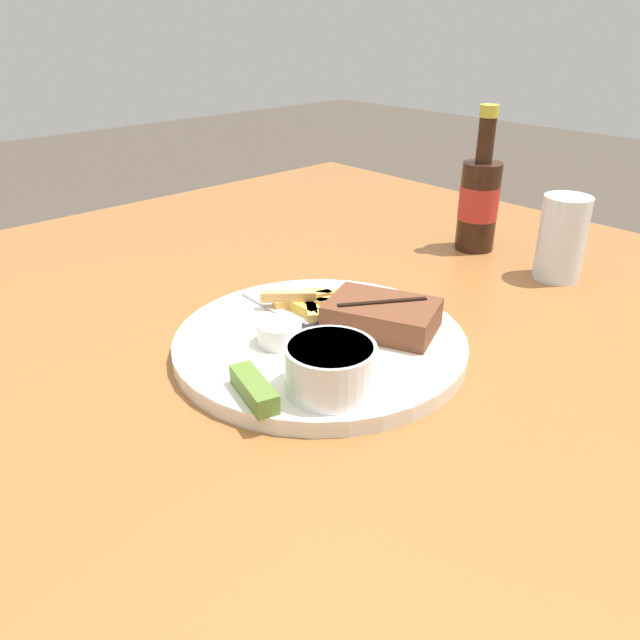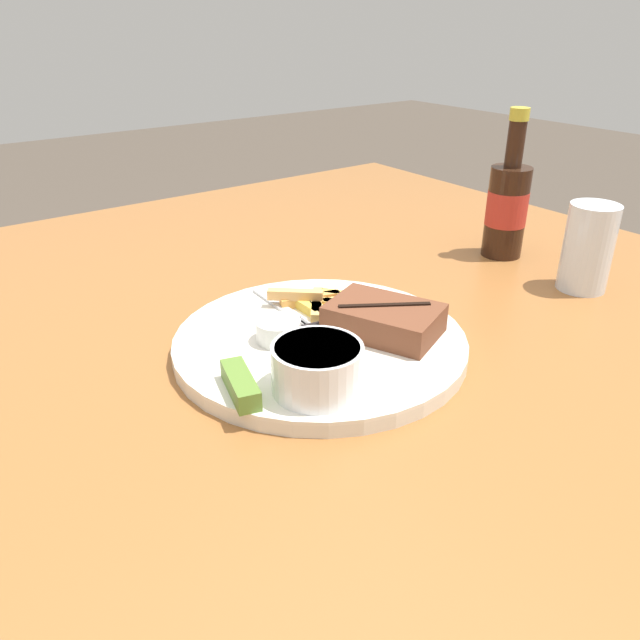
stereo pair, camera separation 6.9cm
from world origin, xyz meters
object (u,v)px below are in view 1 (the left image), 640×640
object	(u,v)px
knife_utensil	(347,320)
steak_portion	(382,316)
coleslaw_cup	(330,365)
dipping_sauce_cup	(279,332)
dinner_plate	(320,343)
fork_utensil	(274,309)
beer_bottle	(479,200)
pickle_spear	(254,389)
drinking_glass	(562,238)

from	to	relation	value
knife_utensil	steak_portion	bearing A→B (deg)	-55.04
coleslaw_cup	dipping_sauce_cup	xyz separation A→B (m)	(-0.11, 0.02, -0.01)
knife_utensil	dinner_plate	bearing A→B (deg)	-165.32
dipping_sauce_cup	fork_utensil	xyz separation A→B (m)	(-0.07, 0.05, -0.01)
dipping_sauce_cup	beer_bottle	xyz separation A→B (m)	(-0.06, 0.45, 0.05)
pickle_spear	knife_utensil	xyz separation A→B (m)	(-0.05, 0.18, -0.01)
coleslaw_cup	dipping_sauce_cup	world-z (taller)	coleslaw_cup
fork_utensil	drinking_glass	size ratio (longest dim) A/B	1.13
fork_utensil	dinner_plate	bearing A→B (deg)	0.00
dipping_sauce_cup	pickle_spear	world-z (taller)	dipping_sauce_cup
coleslaw_cup	fork_utensil	distance (m)	0.19
coleslaw_cup	dipping_sauce_cup	size ratio (longest dim) A/B	1.78
beer_bottle	drinking_glass	distance (m)	0.15
fork_utensil	beer_bottle	size ratio (longest dim) A/B	0.61
steak_portion	beer_bottle	world-z (taller)	beer_bottle
pickle_spear	beer_bottle	bearing A→B (deg)	103.22
dipping_sauce_cup	knife_utensil	distance (m)	0.09
steak_portion	dinner_plate	bearing A→B (deg)	-118.76
dinner_plate	knife_utensil	distance (m)	0.05
coleslaw_cup	pickle_spear	size ratio (longest dim) A/B	1.16
steak_portion	beer_bottle	bearing A→B (deg)	107.98
fork_utensil	knife_utensil	size ratio (longest dim) A/B	0.81
coleslaw_cup	drinking_glass	size ratio (longest dim) A/B	0.74
knife_utensil	beer_bottle	xyz separation A→B (m)	(-0.07, 0.36, 0.06)
fork_utensil	pickle_spear	bearing A→B (deg)	-41.60
steak_portion	coleslaw_cup	distance (m)	0.14
pickle_spear	drinking_glass	bearing A→B (deg)	87.33
coleslaw_cup	drinking_glass	bearing A→B (deg)	91.68
steak_portion	dipping_sauce_cup	world-z (taller)	steak_portion
drinking_glass	fork_utensil	bearing A→B (deg)	-112.49
fork_utensil	drinking_glass	distance (m)	0.42
dipping_sauce_cup	pickle_spear	bearing A→B (deg)	-52.06
coleslaw_cup	knife_utensil	size ratio (longest dim) A/B	0.53
coleslaw_cup	drinking_glass	distance (m)	0.46
dipping_sauce_cup	knife_utensil	bearing A→B (deg)	80.34
steak_portion	fork_utensil	bearing A→B (deg)	-154.23
dinner_plate	pickle_spear	bearing A→B (deg)	-69.27
knife_utensil	drinking_glass	distance (m)	0.36
dinner_plate	pickle_spear	world-z (taller)	pickle_spear
fork_utensil	knife_utensil	bearing A→B (deg)	29.31
fork_utensil	coleslaw_cup	bearing A→B (deg)	-19.45
drinking_glass	pickle_spear	bearing A→B (deg)	-92.67
knife_utensil	dipping_sauce_cup	bearing A→B (deg)	-179.23
dinner_plate	pickle_spear	distance (m)	0.14
coleslaw_cup	beer_bottle	bearing A→B (deg)	109.02
knife_utensil	beer_bottle	size ratio (longest dim) A/B	0.75
beer_bottle	drinking_glass	world-z (taller)	beer_bottle
dinner_plate	knife_utensil	size ratio (longest dim) A/B	1.98
dipping_sauce_cup	drinking_glass	world-z (taller)	drinking_glass
dipping_sauce_cup	fork_utensil	bearing A→B (deg)	145.29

